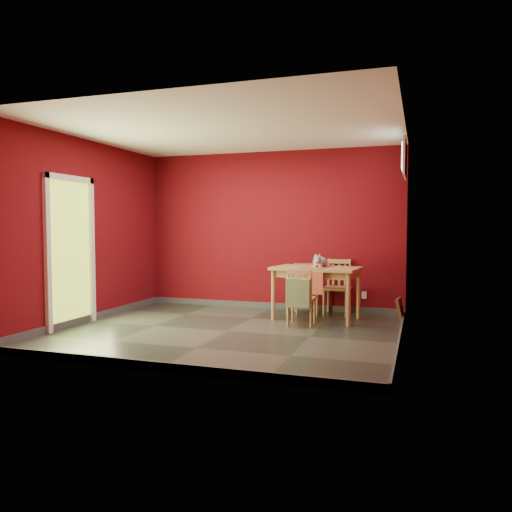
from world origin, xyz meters
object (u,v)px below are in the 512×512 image
(chair_far_left, at_px, (306,288))
(chair_far_right, at_px, (338,286))
(tote_bag, at_px, (298,293))
(cat, at_px, (320,260))
(picture_frame, at_px, (400,310))
(chair_near, at_px, (301,297))
(dining_table, at_px, (316,274))

(chair_far_left, distance_m, chair_far_right, 0.52)
(chair_far_left, height_order, tote_bag, chair_far_left)
(cat, xyz_separation_m, picture_frame, (1.18, 0.21, -0.74))
(tote_bag, bearing_deg, picture_frame, 36.99)
(chair_far_right, xyz_separation_m, chair_near, (-0.34, -1.14, -0.04))
(tote_bag, bearing_deg, cat, 79.40)
(dining_table, height_order, chair_far_left, chair_far_left)
(dining_table, distance_m, chair_near, 0.62)
(dining_table, bearing_deg, chair_near, -101.17)
(tote_bag, height_order, picture_frame, tote_bag)
(chair_far_right, distance_m, cat, 0.74)
(dining_table, distance_m, chair_far_left, 0.66)
(chair_far_right, bearing_deg, tote_bag, -103.97)
(chair_near, bearing_deg, dining_table, 78.83)
(cat, bearing_deg, dining_table, -150.94)
(dining_table, bearing_deg, cat, 42.43)
(tote_bag, distance_m, picture_frame, 1.70)
(chair_far_right, distance_m, chair_near, 1.19)
(tote_bag, distance_m, cat, 0.90)
(chair_far_right, distance_m, picture_frame, 1.09)
(dining_table, xyz_separation_m, tote_bag, (-0.10, -0.75, -0.21))
(chair_far_right, height_order, tote_bag, chair_far_right)
(chair_far_right, relative_size, picture_frame, 2.49)
(dining_table, relative_size, cat, 3.13)
(chair_far_right, bearing_deg, chair_near, -106.59)
(cat, relative_size, picture_frame, 1.23)
(tote_bag, bearing_deg, chair_far_right, 76.03)
(chair_far_left, bearing_deg, cat, -55.82)
(chair_far_left, distance_m, tote_bag, 1.28)
(chair_near, height_order, cat, cat)
(tote_bag, bearing_deg, chair_far_left, 97.92)
(chair_near, bearing_deg, cat, 75.36)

